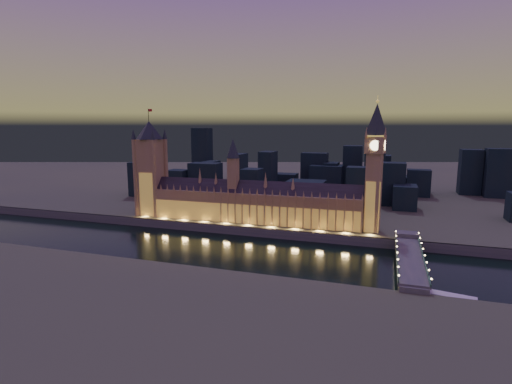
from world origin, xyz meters
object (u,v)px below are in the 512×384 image
(elizabeth_tower, at_px, (375,157))
(westminster_bridge, at_px, (409,260))
(victoria_tower, at_px, (151,163))
(river_boat, at_px, (451,300))
(palace_of_westminster, at_px, (252,203))

(elizabeth_tower, bearing_deg, westminster_bridge, -66.83)
(victoria_tower, bearing_deg, elizabeth_tower, 0.00)
(elizabeth_tower, xyz_separation_m, westminster_bridge, (27.99, -65.38, -66.12))
(victoria_tower, bearing_deg, westminster_bridge, -14.88)
(westminster_bridge, xyz_separation_m, river_boat, (20.00, -49.88, -4.43))
(palace_of_westminster, relative_size, river_boat, 4.02)
(elizabeth_tower, distance_m, westminster_bridge, 97.11)
(elizabeth_tower, relative_size, westminster_bridge, 1.02)
(elizabeth_tower, bearing_deg, palace_of_westminster, -179.90)
(elizabeth_tower, xyz_separation_m, river_boat, (47.99, -115.26, -70.56))
(elizabeth_tower, bearing_deg, river_boat, -67.40)
(victoria_tower, height_order, westminster_bridge, victoria_tower)
(palace_of_westminster, bearing_deg, elizabeth_tower, 0.10)
(victoria_tower, relative_size, westminster_bridge, 0.94)
(elizabeth_tower, bearing_deg, victoria_tower, -180.00)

